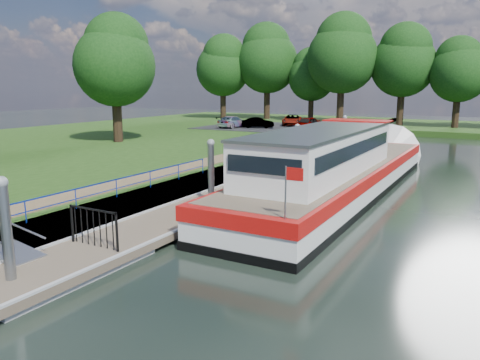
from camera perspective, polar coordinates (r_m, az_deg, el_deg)
The scene contains 17 objects.
ground at distance 13.29m, azimuth -24.16°, elevation -11.80°, with size 160.00×160.00×0.00m, color black.
riverbank at distance 36.02m, azimuth -22.37°, elevation 3.11°, with size 32.00×90.00×0.78m, color #1E3D11.
bank_edge at distance 25.85m, azimuth -0.47°, elevation 1.05°, with size 1.10×90.00×0.78m, color #473D2D.
footpath at distance 21.32m, azimuth -14.25°, elevation -0.38°, with size 1.60×40.00×0.05m, color brown.
carpark at distance 49.94m, azimuth 4.24°, elevation 6.47°, with size 14.00×12.00×0.06m, color black.
blue_fence at distance 16.73m, azimuth -21.98°, elevation -2.24°, with size 0.04×18.04×0.72m.
pontoon at distance 22.98m, azimuth 2.58°, elevation -0.78°, with size 2.50×30.00×0.56m.
mooring_piles at distance 22.78m, azimuth 2.60°, elevation 1.91°, with size 0.30×27.30×3.55m.
gangway at distance 14.80m, azimuth -27.13°, elevation -7.15°, with size 2.58×1.00×0.92m.
gate_panel at distance 14.23m, azimuth -17.44°, elevation -4.90°, with size 1.85×0.05×1.15m.
barge at distance 22.82m, azimuth 12.34°, elevation 1.19°, with size 4.36×21.15×4.78m.
horizon_trees at distance 57.05m, azimuth 17.96°, elevation 13.75°, with size 54.38×10.03×12.87m.
bank_tree_a at distance 37.71m, azimuth -14.97°, elevation 14.03°, with size 6.12×6.12×9.72m.
car_a at distance 46.12m, azimuth 8.14°, elevation 6.82°, with size 1.50×3.73×1.27m, color #999999.
car_b at distance 48.32m, azimuth 2.21°, elevation 7.00°, with size 1.13×3.23×1.06m, color #999999.
car_c at distance 48.69m, azimuth -0.90°, elevation 7.11°, with size 1.65×4.07×1.18m, color #999999.
car_d at distance 51.52m, azimuth 6.38°, elevation 7.26°, with size 1.94×4.21×1.17m, color #999999.
Camera 1 is at (10.08, -7.08, 4.99)m, focal length 35.00 mm.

